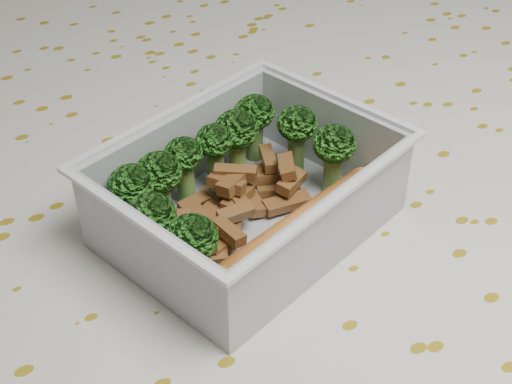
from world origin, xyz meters
TOP-DOWN VIEW (x-y plane):
  - dining_table at (0.00, 0.00)m, footprint 1.40×0.90m
  - tablecloth at (0.00, 0.00)m, footprint 1.46×0.96m
  - lunch_container at (-0.01, 0.00)m, footprint 0.19×0.17m
  - broccoli_florets at (-0.02, 0.02)m, footprint 0.15×0.11m
  - meat_pile at (-0.02, 0.01)m, footprint 0.10×0.07m
  - sausage at (0.00, -0.03)m, footprint 0.13×0.05m

SIDE VIEW (x-z plane):
  - dining_table at x=0.00m, z-range 0.29..1.04m
  - tablecloth at x=0.00m, z-range 0.62..0.81m
  - meat_pile at x=-0.02m, z-range 0.76..0.78m
  - sausage at x=0.00m, z-range 0.76..0.78m
  - lunch_container at x=-0.01m, z-range 0.75..0.80m
  - broccoli_florets at x=-0.02m, z-range 0.77..0.81m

